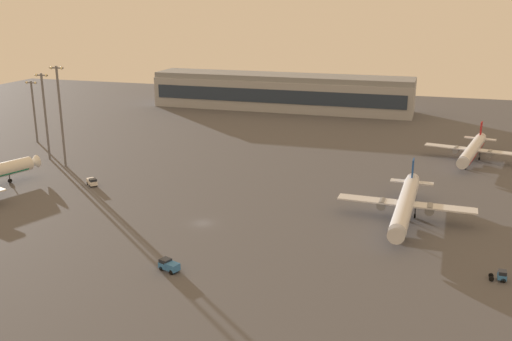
# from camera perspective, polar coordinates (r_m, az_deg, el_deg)

# --- Properties ---
(ground_plane) EXTENTS (416.00, 416.00, 0.00)m
(ground_plane) POSITION_cam_1_polar(r_m,az_deg,el_deg) (135.41, -5.27, -5.19)
(ground_plane) COLOR #4C4C51
(terminal_building) EXTENTS (122.30, 22.40, 16.40)m
(terminal_building) POSITION_cam_1_polar(r_m,az_deg,el_deg) (276.26, 2.53, 7.75)
(terminal_building) COLOR #9EA3AD
(terminal_building) RESTS_ON ground
(airplane_mid_apron) EXTENTS (32.03, 41.18, 10.57)m
(airplane_mid_apron) POSITION_cam_1_polar(r_m,az_deg,el_deg) (139.86, 14.55, -3.21)
(airplane_mid_apron) COLOR silver
(airplane_mid_apron) RESTS_ON ground
(airplane_far_stand) EXTENTS (30.28, 38.68, 9.98)m
(airplane_far_stand) POSITION_cam_1_polar(r_m,az_deg,el_deg) (198.24, 20.61, 1.96)
(airplane_far_stand) COLOR silver
(airplane_far_stand) RESTS_ON ground
(maintenance_van) EXTENTS (4.41, 4.19, 2.25)m
(maintenance_van) POSITION_cam_1_polar(r_m,az_deg,el_deg) (167.50, -15.89, -1.07)
(maintenance_van) COLOR white
(maintenance_van) RESTS_ON ground
(baggage_tractor) EXTENTS (4.56, 3.27, 2.25)m
(baggage_tractor) POSITION_cam_1_polar(r_m,az_deg,el_deg) (112.95, -8.60, -9.23)
(baggage_tractor) COLOR #3372BF
(baggage_tractor) RESTS_ON ground
(pushback_tug) EXTENTS (3.12, 1.88, 2.05)m
(pushback_tug) POSITION_cam_1_polar(r_m,az_deg,el_deg) (117.19, 23.06, -9.52)
(pushback_tug) COLOR #3372BF
(pushback_tug) RESTS_ON ground
(apron_light_east) EXTENTS (4.80, 0.90, 27.88)m
(apron_light_east) POSITION_cam_1_polar(r_m,az_deg,el_deg) (196.94, -20.11, 5.51)
(apron_light_east) COLOR slate
(apron_light_east) RESTS_ON ground
(apron_light_central) EXTENTS (4.80, 0.90, 31.11)m
(apron_light_central) POSITION_cam_1_polar(r_m,az_deg,el_deg) (186.03, -18.74, 5.57)
(apron_light_central) COLOR slate
(apron_light_central) RESTS_ON ground
(apron_light_west) EXTENTS (4.80, 0.90, 22.32)m
(apron_light_west) POSITION_cam_1_polar(r_m,az_deg,el_deg) (223.61, -21.10, 5.86)
(apron_light_west) COLOR slate
(apron_light_west) RESTS_ON ground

